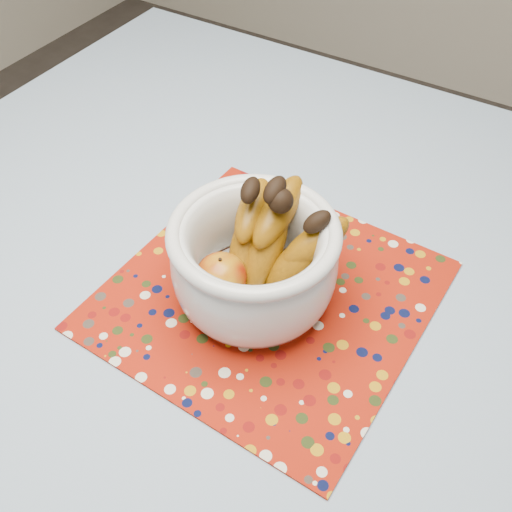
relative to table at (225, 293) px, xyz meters
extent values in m
plane|color=#2D2826|center=(0.00, 0.00, -0.67)|extent=(4.00, 4.00, 0.00)
cube|color=brown|center=(0.00, 0.00, 0.06)|extent=(1.20, 1.20, 0.04)
cylinder|color=brown|center=(-0.53, 0.53, -0.32)|extent=(0.06, 0.06, 0.71)
cube|color=#6484A6|center=(0.00, 0.00, 0.08)|extent=(1.32, 1.32, 0.01)
cube|color=maroon|center=(0.10, -0.03, 0.09)|extent=(0.46, 0.46, 0.00)
cylinder|color=silver|center=(0.09, -0.04, 0.10)|extent=(0.12, 0.12, 0.01)
cylinder|color=silver|center=(0.09, -0.04, 0.11)|extent=(0.17, 0.17, 0.01)
torus|color=silver|center=(0.09, -0.04, 0.22)|extent=(0.24, 0.24, 0.02)
ellipsoid|color=maroon|center=(0.05, -0.08, 0.15)|extent=(0.07, 0.07, 0.07)
sphere|color=black|center=(0.10, 0.01, 0.25)|extent=(0.04, 0.04, 0.04)
camera|label=1|loc=(0.38, -0.53, 0.78)|focal=42.00mm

